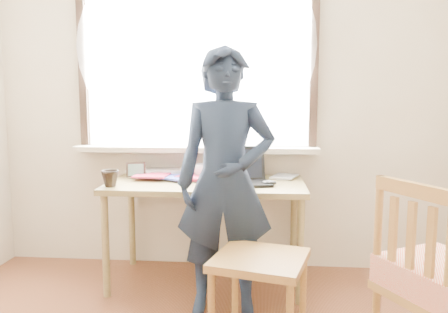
# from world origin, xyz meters

# --- Properties ---
(room_shell) EXTENTS (3.52, 4.02, 2.61)m
(room_shell) POSITION_xyz_m (-0.02, 0.20, 1.64)
(room_shell) COLOR beige
(room_shell) RESTS_ON ground
(desk) EXTENTS (1.36, 0.68, 0.73)m
(desk) POSITION_xyz_m (-0.08, 1.63, 0.65)
(desk) COLOR olive
(desk) RESTS_ON ground
(laptop) EXTENTS (0.42, 0.37, 0.25)m
(laptop) POSITION_xyz_m (0.16, 1.60, 0.79)
(laptop) COLOR black
(laptop) RESTS_ON desk
(mug_white) EXTENTS (0.18, 0.18, 0.10)m
(mug_white) POSITION_xyz_m (-0.13, 1.78, 0.78)
(mug_white) COLOR white
(mug_white) RESTS_ON desk
(mug_dark) EXTENTS (0.14, 0.14, 0.11)m
(mug_dark) POSITION_xyz_m (-0.69, 1.41, 0.78)
(mug_dark) COLOR black
(mug_dark) RESTS_ON desk
(mouse) EXTENTS (0.10, 0.07, 0.04)m
(mouse) POSITION_xyz_m (0.35, 1.53, 0.75)
(mouse) COLOR black
(mouse) RESTS_ON desk
(desk_clutter) EXTENTS (0.59, 0.53, 0.04)m
(desk_clutter) POSITION_xyz_m (-0.53, 1.84, 0.75)
(desk_clutter) COLOR #A51E3C
(desk_clutter) RESTS_ON desk
(book_a) EXTENTS (0.23, 0.29, 0.03)m
(book_a) POSITION_xyz_m (-0.42, 1.85, 0.74)
(book_a) COLOR white
(book_a) RESTS_ON desk
(book_b) EXTENTS (0.23, 0.27, 0.02)m
(book_b) POSITION_xyz_m (0.39, 1.88, 0.74)
(book_b) COLOR white
(book_b) RESTS_ON desk
(picture_frame) EXTENTS (0.14, 0.05, 0.11)m
(picture_frame) POSITION_xyz_m (-0.61, 1.73, 0.78)
(picture_frame) COLOR black
(picture_frame) RESTS_ON desk
(work_chair) EXTENTS (0.57, 0.55, 0.48)m
(work_chair) POSITION_xyz_m (0.30, 0.88, 0.40)
(work_chair) COLOR olive
(work_chair) RESTS_ON ground
(side_chair) EXTENTS (0.58, 0.59, 0.96)m
(side_chair) POSITION_xyz_m (1.09, 0.58, 0.50)
(side_chair) COLOR olive
(side_chair) RESTS_ON ground
(person) EXTENTS (0.60, 0.40, 1.62)m
(person) POSITION_xyz_m (0.09, 1.22, 0.81)
(person) COLOR black
(person) RESTS_ON ground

